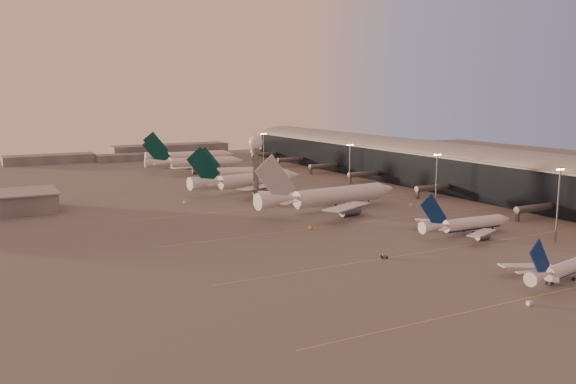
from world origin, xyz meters
name	(u,v)px	position (x,y,z in m)	size (l,w,h in m)	color
ground	(419,264)	(0.00, 0.00, 0.00)	(700.00, 700.00, 0.00)	#575454
taxiway_markings	(384,219)	(30.00, 56.00, 0.01)	(180.00, 185.25, 0.02)	gold
terminal	(441,166)	(107.88, 110.09, 10.52)	(57.00, 362.00, 23.04)	black
radar_tower	(256,154)	(5.00, 120.00, 20.95)	(6.40, 6.40, 31.10)	#5C5F64
mast_a	(558,201)	(58.00, 0.00, 13.74)	(3.60, 0.56, 25.00)	#5C5F64
mast_b	(436,180)	(55.00, 55.00, 13.74)	(3.60, 0.56, 25.00)	#5C5F64
mast_c	(350,167)	(50.00, 110.00, 13.74)	(3.60, 0.56, 25.00)	#5C5F64
mast_d	(264,151)	(48.00, 200.00, 13.74)	(3.60, 0.56, 25.00)	#5C5F64
distant_horizon	(137,153)	(2.62, 325.14, 3.89)	(165.00, 37.50, 9.00)	slate
narrowbody_near	(564,271)	(22.67, -30.41, 2.80)	(35.04, 27.71, 13.81)	silver
narrowbody_mid	(467,226)	(38.62, 20.70, 3.21)	(40.52, 32.35, 15.83)	silver
widebody_white	(331,200)	(21.32, 81.62, 4.38)	(71.74, 57.24, 25.25)	silver
greentail_a	(248,183)	(11.33, 143.11, 4.21)	(65.33, 52.40, 23.83)	silver
greentail_b	(244,174)	(25.99, 180.91, 3.37)	(50.25, 39.88, 19.06)	silver
greentail_c	(196,165)	(15.12, 230.02, 4.05)	(62.88, 50.43, 22.94)	silver
greentail_d	(191,158)	(25.86, 268.93, 4.07)	(63.50, 51.14, 23.06)	silver
gsv_truck_a	(531,301)	(0.29, -38.79, 1.14)	(5.59, 2.28, 2.23)	silver
gsv_tug_near	(550,283)	(17.39, -30.29, 0.49)	(2.76, 3.72, 0.95)	slate
gsv_tug_mid	(384,256)	(-4.84, 10.09, 0.57)	(4.46, 3.57, 1.11)	slate
gsv_truck_b	(451,220)	(48.74, 39.07, 1.00)	(4.93, 2.05, 1.95)	silver
gsv_truck_c	(311,226)	(-3.95, 54.55, 1.13)	(5.83, 3.54, 2.22)	gold
gsv_catering_b	(412,201)	(57.02, 72.37, 2.26)	(5.98, 3.89, 4.53)	silver
gsv_tug_far	(303,198)	(24.37, 109.92, 0.48)	(3.76, 3.59, 0.93)	silver
gsv_truck_d	(184,201)	(-27.79, 125.44, 1.24)	(3.11, 6.28, 2.43)	silver
gsv_tug_hangar	(288,184)	(38.88, 151.70, 0.46)	(3.23, 2.07, 0.89)	gold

